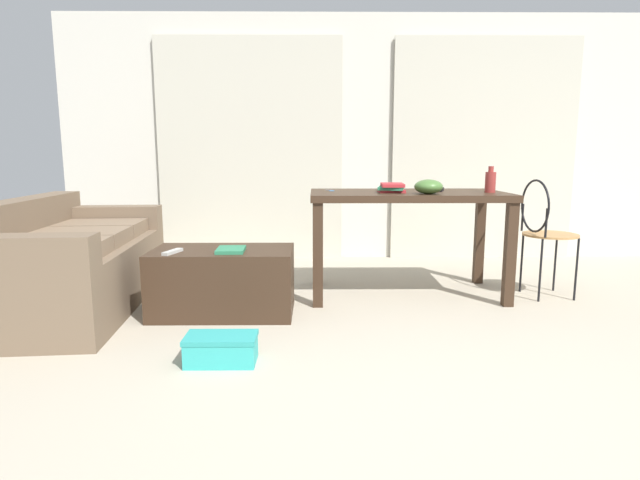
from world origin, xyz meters
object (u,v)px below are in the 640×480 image
bowl (429,187)px  scissors (331,191)px  wire_chair (543,224)px  magazine (231,250)px  bottle_near (490,181)px  coffee_table (223,281)px  tv_remote_on_table (440,189)px  tv_remote_primary (173,252)px  craft_table (407,206)px  shoebox (221,349)px  book_stack (392,188)px  couch (66,264)px

bowl → scissors: bearing=154.1°
wire_chair → magazine: (-2.21, -0.47, -0.10)m
wire_chair → bottle_near: bearing=178.9°
bottle_near → coffee_table: bearing=-168.0°
tv_remote_on_table → magazine: tv_remote_on_table is taller
bottle_near → tv_remote_primary: bottle_near is taller
craft_table → shoebox: craft_table is taller
book_stack → magazine: book_stack is taller
tv_remote_primary → magazine: 0.36m
coffee_table → shoebox: size_ratio=2.54×
tv_remote_on_table → scissors: tv_remote_on_table is taller
couch → scissors: scissors is taller
tv_remote_primary → bottle_near: bearing=31.3°
bowl → tv_remote_primary: (-1.69, -0.39, -0.38)m
couch → tv_remote_primary: 0.86m
wire_chair → magazine: size_ratio=3.91×
coffee_table → tv_remote_primary: tv_remote_primary is taller
shoebox → book_stack: bearing=50.7°
bowl → coffee_table: bearing=-169.9°
coffee_table → craft_table: 1.45m
tv_remote_on_table → magazine: 1.64m
book_stack → tv_remote_primary: book_stack is taller
couch → craft_table: bearing=8.2°
coffee_table → book_stack: 1.38m
bottle_near → book_stack: bearing=177.8°
bottle_near → tv_remote_on_table: 0.36m
magazine → bowl: bearing=12.0°
couch → tv_remote_on_table: size_ratio=11.50×
couch → tv_remote_primary: (0.80, -0.27, 0.13)m
magazine → shoebox: (0.06, -0.76, -0.37)m
magazine → shoebox: size_ratio=0.62×
bottle_near → scissors: bottle_near is taller
bowl → book_stack: (-0.23, 0.18, -0.02)m
bowl → couch: bearing=-177.3°
bottle_near → couch: bearing=-174.8°
craft_table → scissors: size_ratio=11.52×
coffee_table → wire_chair: size_ratio=1.05×
craft_table → wire_chair: (0.99, -0.08, -0.13)m
wire_chair → tv_remote_primary: (-2.57, -0.53, -0.10)m
bowl → magazine: 1.42m
bottle_near → shoebox: (-1.75, -1.24, -0.78)m
wire_chair → bottle_near: size_ratio=4.63×
craft_table → tv_remote_on_table: tv_remote_on_table is taller
couch → bottle_near: size_ratio=9.79×
bowl → tv_remote_on_table: bowl is taller
bowl → tv_remote_primary: 1.78m
craft_table → bowl: bowl is taller
coffee_table → scissors: size_ratio=7.41×
coffee_table → bowl: size_ratio=4.67×
bottle_near → tv_remote_on_table: (-0.33, 0.14, -0.07)m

